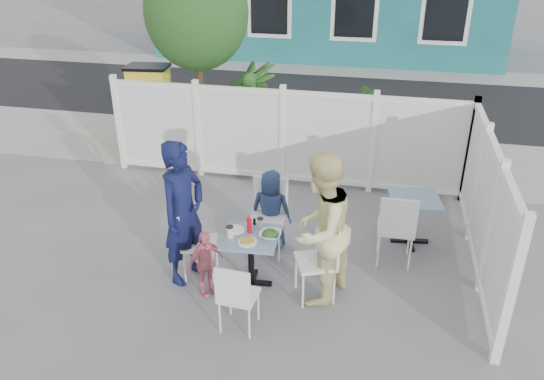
% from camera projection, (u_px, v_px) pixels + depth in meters
% --- Properties ---
extents(ground, '(80.00, 80.00, 0.00)m').
position_uv_depth(ground, '(237.00, 258.00, 6.91)').
color(ground, slate).
extents(near_sidewalk, '(24.00, 2.60, 0.01)m').
position_uv_depth(near_sidewalk, '(292.00, 151.00, 10.23)').
color(near_sidewalk, gray).
rests_on(near_sidewalk, ground).
extents(street, '(24.00, 5.00, 0.01)m').
position_uv_depth(street, '(319.00, 98.00, 13.47)').
color(street, black).
rests_on(street, ground).
extents(far_sidewalk, '(24.00, 1.60, 0.01)m').
position_uv_depth(far_sidewalk, '(333.00, 70.00, 16.18)').
color(far_sidewalk, gray).
rests_on(far_sidewalk, ground).
extents(fence_back, '(5.86, 0.08, 1.60)m').
position_uv_depth(fence_back, '(282.00, 139.00, 8.64)').
color(fence_back, white).
rests_on(fence_back, ground).
extents(fence_right, '(0.08, 3.66, 1.60)m').
position_uv_depth(fence_right, '(484.00, 208.00, 6.50)').
color(fence_right, white).
rests_on(fence_right, ground).
extents(tree, '(1.80, 1.62, 3.59)m').
position_uv_depth(tree, '(196.00, 12.00, 8.97)').
color(tree, '#382316').
rests_on(tree, ground).
extents(utility_cabinet, '(0.82, 0.63, 1.41)m').
position_uv_depth(utility_cabinet, '(151.00, 103.00, 10.68)').
color(utility_cabinet, yellow).
rests_on(utility_cabinet, ground).
extents(potted_shrub_a, '(1.44, 1.44, 1.82)m').
position_uv_depth(potted_shrub_a, '(251.00, 115.00, 9.34)').
color(potted_shrub_a, '#1D3D18').
rests_on(potted_shrub_a, ground).
extents(potted_shrub_b, '(1.38, 1.54, 1.54)m').
position_uv_depth(potted_shrub_b, '(393.00, 136.00, 8.83)').
color(potted_shrub_b, '#1D3D18').
rests_on(potted_shrub_b, ground).
extents(main_table, '(0.68, 0.68, 0.67)m').
position_uv_depth(main_table, '(251.00, 247.00, 6.20)').
color(main_table, slate).
rests_on(main_table, ground).
extents(spare_table, '(0.73, 0.73, 0.68)m').
position_uv_depth(spare_table, '(414.00, 208.00, 7.04)').
color(spare_table, slate).
rests_on(spare_table, ground).
extents(chair_left, '(0.48, 0.49, 0.92)m').
position_uv_depth(chair_left, '(193.00, 237.00, 6.37)').
color(chair_left, white).
rests_on(chair_left, ground).
extents(chair_right, '(0.56, 0.57, 0.97)m').
position_uv_depth(chair_right, '(323.00, 254.00, 5.98)').
color(chair_right, white).
rests_on(chair_right, ground).
extents(chair_back, '(0.46, 0.44, 1.00)m').
position_uv_depth(chair_back, '(269.00, 210.00, 6.86)').
color(chair_back, white).
rests_on(chair_back, ground).
extents(chair_near, '(0.40, 0.39, 0.84)m').
position_uv_depth(chair_near, '(236.00, 293.00, 5.46)').
color(chair_near, white).
rests_on(chair_near, ground).
extents(chair_spare, '(0.46, 0.45, 1.00)m').
position_uv_depth(chair_spare, '(397.00, 225.00, 6.54)').
color(chair_spare, white).
rests_on(chair_spare, ground).
extents(man, '(0.62, 0.75, 1.78)m').
position_uv_depth(man, '(183.00, 213.00, 6.17)').
color(man, '#0F133A').
rests_on(man, ground).
extents(woman, '(0.95, 1.06, 1.79)m').
position_uv_depth(woman, '(320.00, 230.00, 5.81)').
color(woman, '#DFCD4E').
rests_on(woman, ground).
extents(boy, '(0.55, 0.37, 1.10)m').
position_uv_depth(boy, '(271.00, 210.00, 6.95)').
color(boy, navy).
rests_on(boy, ground).
extents(toddler, '(0.45, 0.51, 0.83)m').
position_uv_depth(toddler, '(205.00, 263.00, 6.08)').
color(toddler, '#DB7386').
rests_on(toddler, ground).
extents(plate_main, '(0.22, 0.22, 0.01)m').
position_uv_depth(plate_main, '(247.00, 242.00, 6.00)').
color(plate_main, white).
rests_on(plate_main, main_table).
extents(plate_side, '(0.23, 0.23, 0.02)m').
position_uv_depth(plate_side, '(235.00, 230.00, 6.24)').
color(plate_side, white).
rests_on(plate_side, main_table).
extents(salad_bowl, '(0.25, 0.25, 0.06)m').
position_uv_depth(salad_bowl, '(270.00, 235.00, 6.09)').
color(salad_bowl, white).
rests_on(salad_bowl, main_table).
extents(coffee_cup_a, '(0.09, 0.09, 0.13)m').
position_uv_depth(coffee_cup_a, '(230.00, 232.00, 6.08)').
color(coffee_cup_a, beige).
rests_on(coffee_cup_a, main_table).
extents(coffee_cup_b, '(0.07, 0.07, 0.11)m').
position_uv_depth(coffee_cup_b, '(260.00, 223.00, 6.29)').
color(coffee_cup_b, beige).
rests_on(coffee_cup_b, main_table).
extents(ketchup_bottle, '(0.06, 0.06, 0.18)m').
position_uv_depth(ketchup_bottle, '(249.00, 226.00, 6.16)').
color(ketchup_bottle, '#B90714').
rests_on(ketchup_bottle, main_table).
extents(salt_shaker, '(0.03, 0.03, 0.06)m').
position_uv_depth(salt_shaker, '(251.00, 224.00, 6.33)').
color(salt_shaker, white).
rests_on(salt_shaker, main_table).
extents(pepper_shaker, '(0.03, 0.03, 0.08)m').
position_uv_depth(pepper_shaker, '(254.00, 222.00, 6.35)').
color(pepper_shaker, black).
rests_on(pepper_shaker, main_table).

